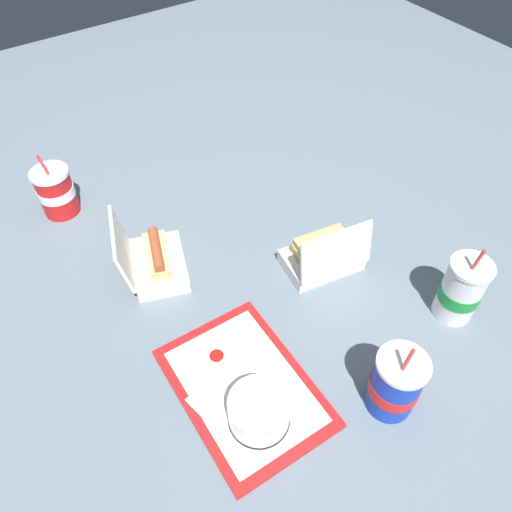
# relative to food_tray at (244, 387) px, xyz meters

# --- Properties ---
(ground_plane) EXTENTS (3.20, 3.20, 0.00)m
(ground_plane) POSITION_rel_food_tray_xyz_m (-0.29, 0.21, -0.01)
(ground_plane) COLOR slate
(food_tray) EXTENTS (0.38, 0.27, 0.01)m
(food_tray) POSITION_rel_food_tray_xyz_m (0.00, 0.00, 0.00)
(food_tray) COLOR red
(food_tray) RESTS_ON ground_plane
(cake_container) EXTENTS (0.13, 0.13, 0.07)m
(cake_container) POSITION_rel_food_tray_xyz_m (0.08, -0.02, 0.04)
(cake_container) COLOR black
(cake_container) RESTS_ON food_tray
(ketchup_cup) EXTENTS (0.04, 0.04, 0.02)m
(ketchup_cup) POSITION_rel_food_tray_xyz_m (-0.08, -0.02, 0.02)
(ketchup_cup) COLOR white
(ketchup_cup) RESTS_ON food_tray
(napkin_stack) EXTENTS (0.12, 0.12, 0.00)m
(napkin_stack) POSITION_rel_food_tray_xyz_m (-0.00, -0.06, 0.01)
(napkin_stack) COLOR white
(napkin_stack) RESTS_ON food_tray
(plastic_fork) EXTENTS (0.11, 0.03, 0.00)m
(plastic_fork) POSITION_rel_food_tray_xyz_m (-0.09, 0.07, 0.01)
(plastic_fork) COLOR white
(plastic_fork) RESTS_ON food_tray
(clamshell_hotdog_right) EXTENTS (0.23, 0.21, 0.17)m
(clamshell_hotdog_right) POSITION_rel_food_tray_xyz_m (-0.41, -0.01, 0.03)
(clamshell_hotdog_right) COLOR white
(clamshell_hotdog_right) RESTS_ON ground_plane
(clamshell_sandwich_front) EXTENTS (0.16, 0.21, 0.16)m
(clamshell_sandwich_front) POSITION_rel_food_tray_xyz_m (-0.18, 0.36, 0.04)
(clamshell_sandwich_front) COLOR white
(clamshell_sandwich_front) RESTS_ON ground_plane
(soda_cup_center) EXTENTS (0.10, 0.10, 0.22)m
(soda_cup_center) POSITION_rel_food_tray_xyz_m (0.20, 0.23, 0.07)
(soda_cup_center) COLOR #1938B7
(soda_cup_center) RESTS_ON ground_plane
(soda_cup_back) EXTENTS (0.10, 0.10, 0.23)m
(soda_cup_back) POSITION_rel_food_tray_xyz_m (0.11, 0.53, 0.08)
(soda_cup_back) COLOR white
(soda_cup_back) RESTS_ON ground_plane
(soda_cup_front) EXTENTS (0.10, 0.10, 0.20)m
(soda_cup_front) POSITION_rel_food_tray_xyz_m (-0.77, -0.13, 0.07)
(soda_cup_front) COLOR red
(soda_cup_front) RESTS_ON ground_plane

